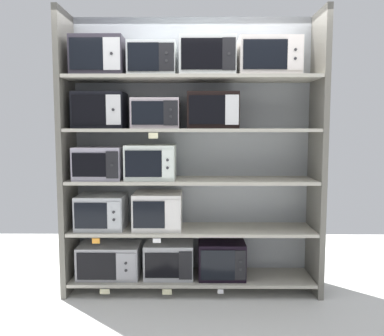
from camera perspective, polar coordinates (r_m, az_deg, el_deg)
back_panel at (r=3.98m, az=0.03°, el=2.14°), size 2.43×0.04×2.56m
upright_left at (r=3.91m, az=-17.04°, el=1.82°), size 0.05×0.46×2.56m
upright_right at (r=3.89m, az=17.13°, el=1.80°), size 0.05×0.46×2.56m
shelf_0 at (r=3.98m, az=-0.00°, el=-15.03°), size 2.23×0.46×0.03m
microwave_0 at (r=4.00m, az=-11.41°, el=-12.51°), size 0.57×0.36×0.30m
microwave_1 at (r=3.93m, az=-3.21°, el=-12.61°), size 0.45×0.35×0.32m
microwave_2 at (r=3.92m, az=4.14°, el=-12.52°), size 0.43×0.38×0.34m
price_tag_0 at (r=3.86m, az=-12.08°, el=-16.52°), size 0.09×0.00×0.05m
price_tag_1 at (r=3.79m, az=-3.50°, el=-16.89°), size 0.08×0.00×0.05m
price_tag_2 at (r=3.78m, az=4.00°, el=-16.83°), size 0.05×0.00×0.04m
shelf_1 at (r=3.84m, az=-0.00°, el=-8.58°), size 2.23×0.46×0.03m
microwave_3 at (r=3.90m, az=-12.49°, el=-5.94°), size 0.44×0.39×0.31m
microwave_4 at (r=3.81m, az=-4.77°, el=-5.92°), size 0.44×0.39×0.33m
price_tag_3 at (r=3.73m, az=-13.27°, el=-9.88°), size 0.07×0.00×0.05m
price_tag_4 at (r=3.64m, az=-4.94°, el=-10.08°), size 0.07×0.00×0.04m
shelf_2 at (r=3.75m, az=-0.00°, el=-1.75°), size 2.23×0.46×0.03m
microwave_5 at (r=3.83m, az=-12.71°, el=0.71°), size 0.43×0.42×0.29m
microwave_6 at (r=3.75m, az=-5.74°, el=0.86°), size 0.45×0.40×0.31m
shelf_3 at (r=3.72m, az=-0.00°, el=5.31°), size 2.23×0.46×0.03m
microwave_7 at (r=3.82m, az=-12.69°, el=7.84°), size 0.45×0.37×0.32m
microwave_8 at (r=3.74m, az=-5.02°, el=7.57°), size 0.42×0.38×0.27m
microwave_9 at (r=3.72m, az=2.87°, el=8.01°), size 0.45×0.39×0.32m
price_tag_5 at (r=3.51m, az=-5.43°, el=4.53°), size 0.08×0.00×0.05m
shelf_4 at (r=3.75m, az=-0.00°, el=12.39°), size 2.23×0.46×0.03m
microwave_10 at (r=3.87m, az=-12.79°, el=14.81°), size 0.46×0.41×0.34m
microwave_11 at (r=3.78m, az=-5.57°, el=14.78°), size 0.42×0.34×0.30m
microwave_12 at (r=3.77m, az=2.13°, el=15.18°), size 0.49×0.38×0.34m
microwave_13 at (r=3.82m, az=10.66°, el=14.90°), size 0.54×0.36×0.33m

